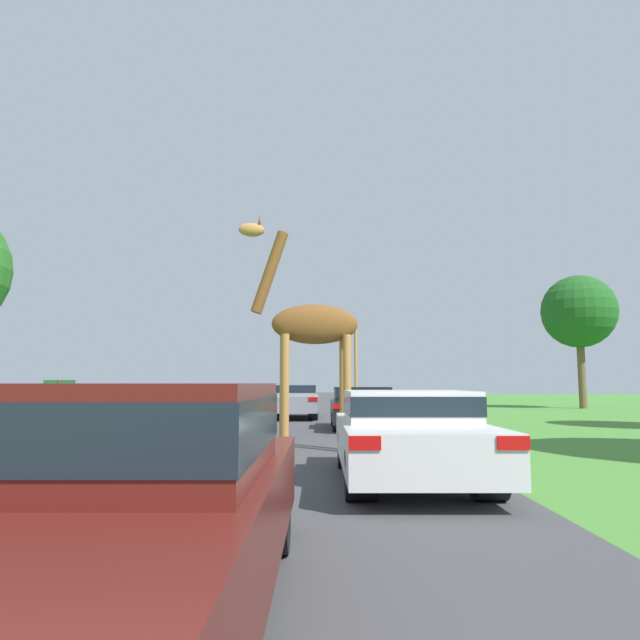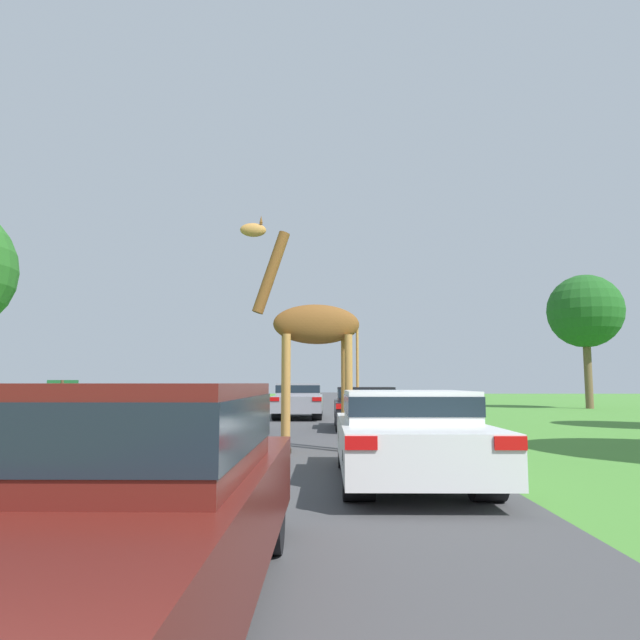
% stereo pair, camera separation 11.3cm
% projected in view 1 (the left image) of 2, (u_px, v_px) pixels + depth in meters
% --- Properties ---
extents(road, '(6.45, 120.00, 0.00)m').
position_uv_depth(road, '(309.00, 412.00, 28.67)').
color(road, '#424244').
rests_on(road, ground).
extents(giraffe_near_road, '(2.62, 0.86, 5.03)m').
position_uv_depth(giraffe_near_road, '(311.00, 333.00, 12.20)').
color(giraffe_near_road, '#B77F3D').
rests_on(giraffe_near_road, ground).
extents(car_lead_maroon, '(1.90, 4.78, 1.42)m').
position_uv_depth(car_lead_maroon, '(122.00, 494.00, 3.44)').
color(car_lead_maroon, '#561914').
rests_on(car_lead_maroon, ground).
extents(car_queue_right, '(1.95, 4.55, 1.31)m').
position_uv_depth(car_queue_right, '(409.00, 432.00, 8.34)').
color(car_queue_right, silver).
rests_on(car_queue_right, ground).
extents(car_queue_left, '(1.92, 4.63, 1.42)m').
position_uv_depth(car_queue_left, '(296.00, 399.00, 23.41)').
color(car_queue_left, gray).
rests_on(car_queue_left, ground).
extents(car_far_ahead, '(1.91, 4.05, 1.30)m').
position_uv_depth(car_far_ahead, '(363.00, 406.00, 17.99)').
color(car_far_ahead, black).
rests_on(car_far_ahead, ground).
extents(car_verge_right, '(1.77, 4.28, 1.34)m').
position_uv_depth(car_verge_right, '(222.00, 409.00, 15.68)').
color(car_verge_right, navy).
rests_on(car_verge_right, ground).
extents(tree_left_edge, '(4.19, 4.19, 7.65)m').
position_uv_depth(tree_left_edge, '(581.00, 312.00, 32.88)').
color(tree_left_edge, brown).
rests_on(tree_left_edge, ground).
extents(sign_post, '(0.70, 0.08, 1.49)m').
position_uv_depth(sign_post, '(60.00, 400.00, 12.69)').
color(sign_post, '#4C3823').
rests_on(sign_post, ground).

